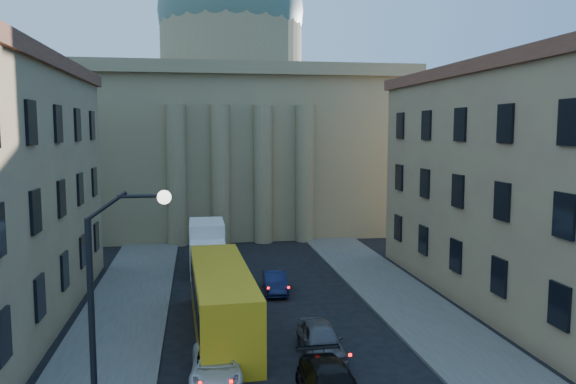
% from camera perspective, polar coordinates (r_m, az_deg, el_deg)
% --- Properties ---
extents(sidewalk_left, '(5.00, 60.00, 0.15)m').
position_cam_1_polar(sidewalk_left, '(29.93, -17.52, -14.72)').
color(sidewalk_left, '#504E49').
rests_on(sidewalk_left, ground).
extents(sidewalk_right, '(5.00, 60.00, 0.15)m').
position_cam_1_polar(sidewalk_right, '(32.23, 14.88, -13.10)').
color(sidewalk_right, '#504E49').
rests_on(sidewalk_right, ground).
extents(church, '(68.02, 28.76, 36.60)m').
position_cam_1_polar(church, '(65.27, -5.66, 7.35)').
color(church, olive).
rests_on(church, ground).
extents(building_right, '(11.60, 26.60, 14.70)m').
position_cam_1_polar(building_right, '(38.24, 24.41, 0.88)').
color(building_right, '#9D895C').
rests_on(building_right, ground).
extents(street_lamp, '(2.62, 0.44, 8.83)m').
position_cam_1_polar(street_lamp, '(18.67, -17.74, -10.76)').
color(street_lamp, black).
rests_on(street_lamp, ground).
extents(car_left_mid, '(2.39, 4.80, 1.31)m').
position_cam_1_polar(car_left_mid, '(25.36, -7.29, -17.01)').
color(car_left_mid, silver).
rests_on(car_left_mid, ground).
extents(car_right_far, '(1.93, 4.64, 1.57)m').
position_cam_1_polar(car_right_far, '(27.54, 3.33, -14.74)').
color(car_right_far, '#4C4B50').
rests_on(car_right_far, ground).
extents(car_right_distant, '(1.66, 4.24, 1.38)m').
position_cam_1_polar(car_right_distant, '(37.54, -1.33, -9.11)').
color(car_right_distant, '#0E1533').
rests_on(car_right_distant, ground).
extents(city_bus, '(3.31, 12.41, 3.47)m').
position_cam_1_polar(city_bus, '(30.26, -6.76, -10.65)').
color(city_bus, gold).
rests_on(city_bus, ground).
extents(box_truck, '(2.63, 6.58, 3.61)m').
position_cam_1_polar(box_truck, '(43.54, -8.22, -5.63)').
color(box_truck, silver).
rests_on(box_truck, ground).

